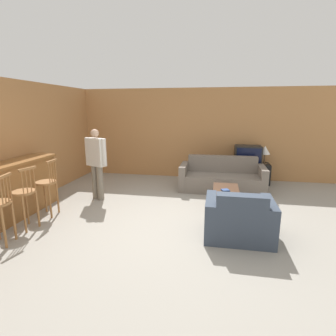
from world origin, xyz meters
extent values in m
plane|color=gray|center=(0.00, 0.00, 0.00)|extent=(24.00, 24.00, 0.00)
cube|color=#B27A47|center=(0.00, 3.51, 1.30)|extent=(9.40, 0.08, 2.60)
cube|color=#B27A47|center=(-3.25, 1.25, 1.30)|extent=(0.08, 8.51, 2.60)
cylinder|color=#996638|center=(-2.26, -0.92, 0.32)|extent=(0.04, 0.04, 0.63)
cylinder|color=#996638|center=(-2.21, -1.18, 0.32)|extent=(0.04, 0.04, 0.63)
cylinder|color=#996638|center=(-2.23, -0.93, 0.86)|extent=(0.02, 0.02, 0.37)
cylinder|color=#996638|center=(-2.21, -1.01, 0.86)|extent=(0.02, 0.02, 0.37)
cylinder|color=#996638|center=(-2.20, -1.08, 0.86)|extent=(0.02, 0.02, 0.37)
cylinder|color=#996638|center=(-2.18, -1.15, 0.86)|extent=(0.02, 0.02, 0.37)
cube|color=#996638|center=(-2.21, -1.04, 1.07)|extent=(0.10, 0.32, 0.04)
cylinder|color=#996638|center=(-2.36, -0.53, 0.65)|extent=(0.45, 0.45, 0.04)
cylinder|color=#996638|center=(-2.46, -0.38, 0.32)|extent=(0.04, 0.04, 0.63)
cylinder|color=#996638|center=(-2.52, -0.63, 0.32)|extent=(0.04, 0.04, 0.63)
cylinder|color=#996638|center=(-2.21, -0.43, 0.32)|extent=(0.04, 0.04, 0.63)
cylinder|color=#996638|center=(-2.26, -0.69, 0.32)|extent=(0.04, 0.04, 0.63)
cylinder|color=#996638|center=(-2.18, -0.46, 0.86)|extent=(0.02, 0.02, 0.37)
cylinder|color=#996638|center=(-2.20, -0.53, 0.86)|extent=(0.02, 0.02, 0.37)
cylinder|color=#996638|center=(-2.22, -0.60, 0.86)|extent=(0.02, 0.02, 0.37)
cylinder|color=#996638|center=(-2.23, -0.68, 0.86)|extent=(0.02, 0.02, 0.37)
cube|color=#996638|center=(-2.21, -0.57, 1.07)|extent=(0.11, 0.32, 0.04)
cylinder|color=#996638|center=(-2.36, 0.07, 0.65)|extent=(0.39, 0.39, 0.04)
cylinder|color=#996638|center=(-2.50, 0.19, 0.32)|extent=(0.04, 0.04, 0.63)
cylinder|color=#996638|center=(-2.49, -0.07, 0.32)|extent=(0.04, 0.04, 0.63)
cylinder|color=#996638|center=(-2.24, 0.20, 0.32)|extent=(0.04, 0.04, 0.63)
cylinder|color=#996638|center=(-2.23, -0.06, 0.32)|extent=(0.04, 0.04, 0.63)
cylinder|color=#996638|center=(-2.21, 0.19, 0.86)|extent=(0.02, 0.02, 0.37)
cylinder|color=#996638|center=(-2.21, 0.11, 0.86)|extent=(0.02, 0.02, 0.37)
cylinder|color=#996638|center=(-2.20, 0.04, 0.86)|extent=(0.02, 0.02, 0.37)
cylinder|color=#996638|center=(-2.20, -0.04, 0.86)|extent=(0.02, 0.02, 0.37)
cube|color=#996638|center=(-2.20, 0.08, 1.07)|extent=(0.05, 0.32, 0.04)
cube|color=#70665B|center=(0.96, 2.28, 0.21)|extent=(1.75, 0.88, 0.41)
cube|color=#70665B|center=(0.96, 2.61, 0.62)|extent=(1.75, 0.22, 0.42)
cube|color=#70665B|center=(0.00, 2.28, 0.32)|extent=(0.16, 0.88, 0.64)
cube|color=#70665B|center=(1.92, 2.28, 0.32)|extent=(0.16, 0.88, 0.64)
cube|color=#384251|center=(1.19, -0.17, 0.21)|extent=(0.73, 0.84, 0.41)
cube|color=#384251|center=(1.19, -0.48, 0.61)|extent=(0.73, 0.22, 0.40)
cube|color=#384251|center=(1.64, -0.17, 0.31)|extent=(0.16, 0.84, 0.63)
cube|color=#384251|center=(0.74, -0.17, 0.31)|extent=(0.16, 0.84, 0.63)
cube|color=#472D1E|center=(1.03, 1.14, 0.38)|extent=(0.52, 0.87, 0.04)
cube|color=#472D1E|center=(0.80, 0.74, 0.18)|extent=(0.06, 0.06, 0.36)
cube|color=#472D1E|center=(1.25, 0.74, 0.18)|extent=(0.06, 0.06, 0.36)
cube|color=#472D1E|center=(0.80, 1.53, 0.18)|extent=(0.06, 0.06, 0.36)
cube|color=#472D1E|center=(1.25, 1.53, 0.18)|extent=(0.06, 0.06, 0.36)
cube|color=black|center=(1.65, 3.13, 0.28)|extent=(1.19, 0.51, 0.55)
cube|color=black|center=(1.65, 3.13, 0.80)|extent=(0.70, 0.49, 0.49)
cube|color=black|center=(1.65, 2.88, 0.80)|extent=(0.63, 0.01, 0.42)
cube|color=navy|center=(1.01, 0.97, 0.41)|extent=(0.19, 0.18, 0.03)
cylinder|color=brown|center=(2.08, 3.13, 0.57)|extent=(0.16, 0.16, 0.02)
cylinder|color=brown|center=(2.08, 3.13, 0.70)|extent=(0.03, 0.03, 0.24)
cone|color=silver|center=(2.08, 3.13, 0.93)|extent=(0.28, 0.28, 0.22)
cylinder|color=#756B5B|center=(-1.75, 1.08, 0.39)|extent=(0.14, 0.14, 0.78)
cylinder|color=#756B5B|center=(-1.90, 1.14, 0.39)|extent=(0.14, 0.14, 0.78)
cube|color=beige|center=(-1.82, 1.11, 1.08)|extent=(0.50, 0.35, 0.62)
cylinder|color=beige|center=(-1.58, 1.01, 1.11)|extent=(0.09, 0.09, 0.57)
cylinder|color=beige|center=(-2.06, 1.21, 1.11)|extent=(0.09, 0.09, 0.57)
sphere|color=tan|center=(-1.82, 1.11, 1.50)|extent=(0.18, 0.18, 0.18)
camera|label=1|loc=(0.80, -4.20, 2.02)|focal=28.00mm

